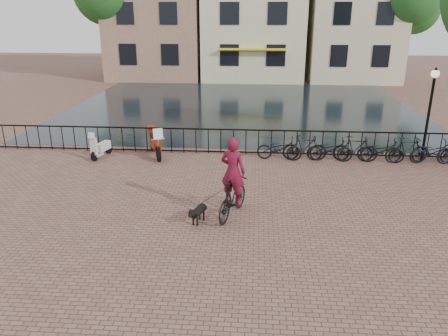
# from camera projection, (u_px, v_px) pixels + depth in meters

# --- Properties ---
(ground) EXTENTS (100.00, 100.00, 0.00)m
(ground) POSITION_uv_depth(u_px,v_px,m) (214.00, 261.00, 10.01)
(ground) COLOR brown
(ground) RESTS_ON ground
(canal_water) EXTENTS (20.00, 20.00, 0.00)m
(canal_water) POSITION_uv_depth(u_px,v_px,m) (242.00, 106.00, 26.23)
(canal_water) COLOR black
(canal_water) RESTS_ON ground
(railing) EXTENTS (20.00, 0.05, 1.02)m
(railing) POSITION_uv_depth(u_px,v_px,m) (233.00, 142.00, 17.34)
(railing) COLOR black
(railing) RESTS_ON ground
(canal_house_mid) EXTENTS (8.00, 9.50, 11.80)m
(canal_house_mid) POSITION_uv_depth(u_px,v_px,m) (254.00, 4.00, 36.09)
(canal_house_mid) COLOR beige
(canal_house_mid) RESTS_ON ground
(lamp_post) EXTENTS (0.30, 0.30, 3.45)m
(lamp_post) POSITION_uv_depth(u_px,v_px,m) (431.00, 99.00, 15.82)
(lamp_post) COLOR black
(lamp_post) RESTS_ON ground
(cyclist) EXTENTS (1.17, 2.02, 2.67)m
(cyclist) POSITION_uv_depth(u_px,v_px,m) (233.00, 182.00, 11.89)
(cyclist) COLOR black
(cyclist) RESTS_ON ground
(dog) EXTENTS (0.54, 0.86, 0.55)m
(dog) POSITION_uv_depth(u_px,v_px,m) (198.00, 213.00, 11.76)
(dog) COLOR black
(dog) RESTS_ON ground
(motorcycle) EXTENTS (1.13, 1.91, 1.34)m
(motorcycle) POSITION_uv_depth(u_px,v_px,m) (155.00, 140.00, 17.03)
(motorcycle) COLOR #97230A
(motorcycle) RESTS_ON ground
(scooter) EXTENTS (0.65, 1.30, 1.16)m
(scooter) POSITION_uv_depth(u_px,v_px,m) (101.00, 143.00, 16.94)
(scooter) COLOR beige
(scooter) RESTS_ON ground
(parked_bike_0) EXTENTS (1.77, 0.76, 0.90)m
(parked_bike_0) POSITION_uv_depth(u_px,v_px,m) (279.00, 148.00, 16.67)
(parked_bike_0) COLOR black
(parked_bike_0) RESTS_ON ground
(parked_bike_1) EXTENTS (1.67, 0.50, 1.00)m
(parked_bike_1) POSITION_uv_depth(u_px,v_px,m) (305.00, 148.00, 16.59)
(parked_bike_1) COLOR black
(parked_bike_1) RESTS_ON ground
(parked_bike_2) EXTENTS (1.75, 0.69, 0.90)m
(parked_bike_2) POSITION_uv_depth(u_px,v_px,m) (330.00, 150.00, 16.54)
(parked_bike_2) COLOR black
(parked_bike_2) RESTS_ON ground
(parked_bike_3) EXTENTS (1.69, 0.59, 1.00)m
(parked_bike_3) POSITION_uv_depth(u_px,v_px,m) (355.00, 149.00, 16.46)
(parked_bike_3) COLOR black
(parked_bike_3) RESTS_ON ground
(parked_bike_4) EXTENTS (1.77, 0.79, 0.90)m
(parked_bike_4) POSITION_uv_depth(u_px,v_px,m) (381.00, 151.00, 16.41)
(parked_bike_4) COLOR black
(parked_bike_4) RESTS_ON ground
(parked_bike_5) EXTENTS (1.72, 0.71, 1.00)m
(parked_bike_5) POSITION_uv_depth(u_px,v_px,m) (407.00, 150.00, 16.32)
(parked_bike_5) COLOR black
(parked_bike_5) RESTS_ON ground
(parked_bike_6) EXTENTS (1.75, 0.72, 0.90)m
(parked_bike_6) POSITION_uv_depth(u_px,v_px,m) (433.00, 152.00, 16.27)
(parked_bike_6) COLOR black
(parked_bike_6) RESTS_ON ground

